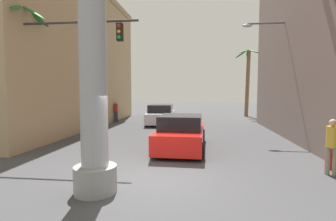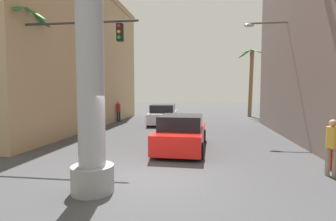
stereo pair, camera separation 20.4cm
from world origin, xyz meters
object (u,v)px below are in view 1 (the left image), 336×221
object	(u,v)px
palm_tree_far_right	(248,76)
pedestrian_by_sign	(332,143)
pedestrian_far_left	(116,110)
traffic_light_mast	(57,59)
car_far	(161,115)
street_lamp	(280,66)
palm_tree_near_right	(318,26)
palm_tree_near_left	(19,54)
car_lead	(181,133)
fire_hydrant	(329,158)

from	to	relation	value
palm_tree_far_right	pedestrian_by_sign	size ratio (longest dim) A/B	3.98
pedestrian_by_sign	pedestrian_far_left	size ratio (longest dim) A/B	0.99
traffic_light_mast	pedestrian_by_sign	distance (m)	10.63
traffic_light_mast	pedestrian_by_sign	size ratio (longest dim) A/B	3.16
car_far	pedestrian_by_sign	distance (m)	14.10
street_lamp	palm_tree_far_right	xyz separation A→B (m)	(0.35, 12.31, 0.17)
car_far	palm_tree_near_right	distance (m)	12.72
car_far	palm_tree_near_left	bearing A→B (deg)	-114.55
car_lead	fire_hydrant	xyz separation A→B (m)	(5.18, -2.41, -0.35)
pedestrian_by_sign	fire_hydrant	xyz separation A→B (m)	(0.27, 0.77, -0.67)
palm_tree_near_left	palm_tree_far_right	distance (m)	21.62
pedestrian_far_left	car_lead	bearing A→B (deg)	-57.49
traffic_light_mast	car_far	distance (m)	11.09
car_lead	palm_tree_far_right	distance (m)	17.64
car_lead	fire_hydrant	distance (m)	5.73
palm_tree_near_right	pedestrian_by_sign	distance (m)	5.66
traffic_light_mast	palm_tree_far_right	xyz separation A→B (m)	(10.83, 17.62, 0.29)
palm_tree_far_right	fire_hydrant	distance (m)	19.14
street_lamp	fire_hydrant	world-z (taller)	street_lamp
palm_tree_near_left	pedestrian_far_left	bearing A→B (deg)	87.09
car_lead	palm_tree_near_right	distance (m)	7.47
car_lead	palm_tree_far_right	world-z (taller)	palm_tree_far_right
traffic_light_mast	car_lead	bearing A→B (deg)	14.14
car_lead	car_far	xyz separation A→B (m)	(-2.30, 8.94, 0.03)
palm_tree_near_right	fire_hydrant	distance (m)	5.76
street_lamp	palm_tree_near_right	distance (m)	3.96
palm_tree_far_right	pedestrian_far_left	world-z (taller)	palm_tree_far_right
car_far	fire_hydrant	size ratio (longest dim) A/B	6.71
street_lamp	pedestrian_far_left	distance (m)	13.50
street_lamp	traffic_light_mast	xyz separation A→B (m)	(-10.48, -5.30, -0.11)
traffic_light_mast	palm_tree_near_right	bearing A→B (deg)	8.31
pedestrian_far_left	traffic_light_mast	bearing A→B (deg)	-83.78
pedestrian_by_sign	fire_hydrant	bearing A→B (deg)	70.31
pedestrian_far_left	palm_tree_far_right	bearing A→B (deg)	27.68
car_far	palm_tree_near_left	world-z (taller)	palm_tree_near_left
street_lamp	pedestrian_by_sign	distance (m)	7.82
car_far	fire_hydrant	bearing A→B (deg)	-56.60
palm_tree_near_right	pedestrian_far_left	distance (m)	16.16
car_far	fire_hydrant	distance (m)	13.60
car_far	palm_tree_near_left	distance (m)	11.70
palm_tree_near_left	pedestrian_far_left	world-z (taller)	palm_tree_near_left
street_lamp	palm_tree_near_left	bearing A→B (deg)	-156.95
palm_tree_far_right	pedestrian_far_left	xyz separation A→B (m)	(-12.06, -6.33, -3.20)
palm_tree_near_left	palm_tree_near_right	xyz separation A→B (m)	(12.74, 1.52, 1.17)
street_lamp	car_lead	distance (m)	7.48
palm_tree_near_right	fire_hydrant	size ratio (longest dim) A/B	12.12
pedestrian_by_sign	pedestrian_far_left	distance (m)	17.34
palm_tree_far_right	palm_tree_near_right	bearing A→B (deg)	-89.61
car_far	pedestrian_by_sign	bearing A→B (deg)	-59.25
street_lamp	palm_tree_far_right	bearing A→B (deg)	88.37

